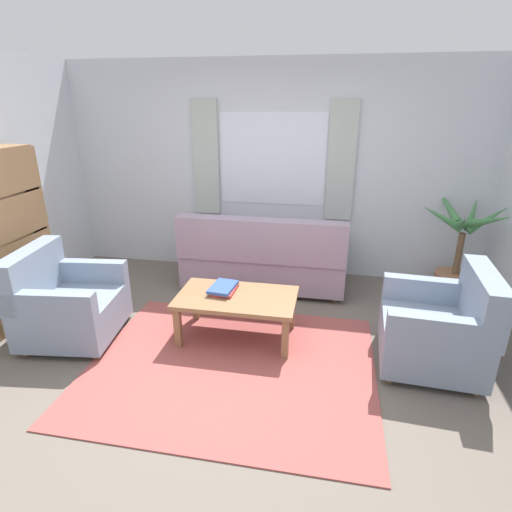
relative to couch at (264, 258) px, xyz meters
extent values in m
plane|color=#6B6056|center=(0.00, -1.62, -0.37)|extent=(6.24, 6.24, 0.00)
cube|color=silver|center=(0.00, 0.64, 0.93)|extent=(5.32, 0.12, 2.60)
cube|color=white|center=(0.00, 0.57, 1.08)|extent=(1.30, 0.01, 1.10)
cube|color=#B2BCB2|center=(-0.83, 0.54, 1.08)|extent=(0.32, 0.06, 1.40)
cube|color=#B2BCB2|center=(0.83, 0.54, 1.08)|extent=(0.32, 0.06, 1.40)
cube|color=#9E4C47|center=(0.00, -1.62, -0.36)|extent=(2.41, 1.97, 0.01)
cube|color=#998499|center=(0.00, 0.07, -0.12)|extent=(1.90, 0.80, 0.38)
cube|color=#998499|center=(0.00, -0.25, 0.31)|extent=(1.90, 0.20, 0.48)
cube|color=#998499|center=(0.87, 0.07, 0.19)|extent=(0.16, 0.80, 0.24)
cube|color=#998499|center=(-0.87, 0.07, 0.19)|extent=(0.16, 0.80, 0.24)
cylinder|color=olive|center=(0.85, 0.37, -0.34)|extent=(0.06, 0.06, 0.06)
cylinder|color=olive|center=(-0.85, 0.37, -0.34)|extent=(0.06, 0.06, 0.06)
cylinder|color=olive|center=(0.85, -0.23, -0.34)|extent=(0.06, 0.06, 0.06)
cylinder|color=olive|center=(-0.85, -0.23, -0.34)|extent=(0.06, 0.06, 0.06)
cube|color=gray|center=(-1.57, -1.44, -0.13)|extent=(0.90, 0.93, 0.36)
cube|color=gray|center=(-1.90, -1.48, 0.28)|extent=(0.28, 0.86, 0.46)
cube|color=gray|center=(-1.53, -1.79, 0.16)|extent=(0.81, 0.22, 0.22)
cube|color=gray|center=(-1.61, -1.08, 0.16)|extent=(0.81, 0.22, 0.22)
cylinder|color=olive|center=(-1.21, -1.73, -0.34)|extent=(0.05, 0.05, 0.06)
cylinder|color=olive|center=(-1.29, -1.06, -0.34)|extent=(0.05, 0.05, 0.06)
cylinder|color=olive|center=(-1.85, -1.81, -0.34)|extent=(0.05, 0.05, 0.06)
cylinder|color=olive|center=(-1.93, -1.14, -0.34)|extent=(0.05, 0.05, 0.06)
cube|color=gray|center=(1.65, -1.26, -0.13)|extent=(0.85, 0.89, 0.36)
cube|color=gray|center=(1.97, -1.28, 0.28)|extent=(0.23, 0.85, 0.46)
cube|color=gray|center=(1.67, -0.90, 0.16)|extent=(0.81, 0.17, 0.22)
cube|color=gray|center=(1.62, -1.62, 0.16)|extent=(0.81, 0.17, 0.22)
cylinder|color=olive|center=(1.35, -0.90, -0.34)|extent=(0.05, 0.05, 0.06)
cylinder|color=olive|center=(1.30, -1.58, -0.34)|extent=(0.05, 0.05, 0.06)
cylinder|color=olive|center=(1.99, -0.94, -0.34)|extent=(0.05, 0.05, 0.06)
cylinder|color=olive|center=(1.94, -1.62, -0.34)|extent=(0.05, 0.05, 0.06)
cube|color=olive|center=(-0.06, -1.16, 0.05)|extent=(1.10, 0.64, 0.04)
cube|color=olive|center=(-0.55, -1.42, -0.17)|extent=(0.06, 0.06, 0.40)
cube|color=olive|center=(0.43, -1.42, -0.17)|extent=(0.06, 0.06, 0.40)
cube|color=olive|center=(-0.55, -0.90, -0.17)|extent=(0.06, 0.06, 0.40)
cube|color=olive|center=(0.43, -0.90, -0.17)|extent=(0.06, 0.06, 0.40)
cube|color=#B23833|center=(-0.19, -1.09, 0.09)|extent=(0.21, 0.30, 0.03)
cube|color=#335199|center=(-0.20, -1.10, 0.12)|extent=(0.24, 0.34, 0.03)
cylinder|color=#9E6B4C|center=(2.18, 0.16, -0.23)|extent=(0.43, 0.43, 0.28)
cylinder|color=brown|center=(2.18, 0.16, 0.16)|extent=(0.07, 0.07, 0.48)
cone|color=#47894C|center=(2.42, 0.18, 0.56)|extent=(0.45, 0.15, 0.36)
cone|color=#47894C|center=(2.32, 0.37, 0.57)|extent=(0.29, 0.47, 0.37)
cone|color=#47894C|center=(2.06, 0.48, 0.64)|extent=(0.26, 0.67, 0.39)
cone|color=#47894C|center=(1.94, 0.14, 0.57)|extent=(0.48, 0.13, 0.32)
cone|color=#47894C|center=(2.09, -0.09, 0.58)|extent=(0.23, 0.53, 0.33)
cone|color=#47894C|center=(2.32, -0.15, 0.63)|extent=(0.27, 0.65, 0.38)
cube|color=olive|center=(-2.38, -0.74, 0.48)|extent=(0.30, 0.04, 1.70)
cube|color=olive|center=(-2.24, -1.19, 0.48)|extent=(0.02, 0.90, 1.70)
cube|color=olive|center=(-2.38, -1.19, -0.36)|extent=(0.30, 0.86, 0.02)
cube|color=olive|center=(-2.38, -1.19, 0.07)|extent=(0.30, 0.86, 0.02)
cube|color=olive|center=(-2.38, -1.19, 0.49)|extent=(0.30, 0.86, 0.02)
cube|color=gold|center=(-2.38, -0.85, 0.63)|extent=(0.24, 0.10, 0.25)
cube|color=#387F4C|center=(-2.38, -0.96, 0.61)|extent=(0.25, 0.10, 0.22)
cube|color=#335199|center=(-2.38, -1.06, 0.64)|extent=(0.24, 0.08, 0.28)
cube|color=#2D2D33|center=(-2.38, -1.16, 0.61)|extent=(0.28, 0.09, 0.23)
camera|label=1|loc=(0.75, -4.48, 1.77)|focal=28.80mm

